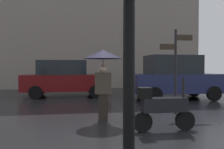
% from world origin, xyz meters
% --- Properties ---
extents(pedestrian_with_umbrella, '(1.10, 1.10, 1.95)m').
position_xyz_m(pedestrian_with_umbrella, '(0.41, 3.96, 1.61)').
color(pedestrian_with_umbrella, '#2A241E').
rests_on(pedestrian_with_umbrella, ground).
extents(parked_scooter, '(1.49, 0.32, 1.23)m').
position_xyz_m(parked_scooter, '(1.59, 2.55, 0.56)').
color(parked_scooter, black).
rests_on(parked_scooter, ground).
extents(parked_car_left, '(4.14, 1.98, 2.01)m').
position_xyz_m(parked_car_left, '(4.26, 7.97, 1.01)').
color(parked_car_left, '#1E234C').
rests_on(parked_car_left, ground).
extents(parked_car_right, '(4.27, 2.01, 1.82)m').
position_xyz_m(parked_car_right, '(-0.76, 9.86, 0.93)').
color(parked_car_right, '#590C0F').
rests_on(parked_car_right, ground).
extents(street_signpost, '(1.08, 0.08, 2.66)m').
position_xyz_m(street_signpost, '(2.82, 4.61, 1.63)').
color(street_signpost, black).
rests_on(street_signpost, ground).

